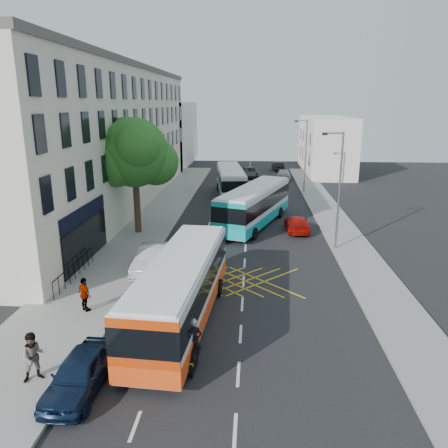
% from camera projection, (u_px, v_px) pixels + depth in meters
% --- Properties ---
extents(ground, '(120.00, 120.00, 0.00)m').
position_uv_depth(ground, '(241.00, 334.00, 19.51)').
color(ground, black).
rests_on(ground, ground).
extents(pavement_left, '(5.00, 70.00, 0.15)m').
position_uv_depth(pavement_left, '(139.00, 233.00, 34.44)').
color(pavement_left, gray).
rests_on(pavement_left, ground).
extents(pavement_right, '(3.00, 70.00, 0.15)m').
position_uv_depth(pavement_right, '(344.00, 236.00, 33.43)').
color(pavement_right, gray).
rests_on(pavement_right, ground).
extents(terrace_main, '(8.30, 45.00, 13.50)m').
position_uv_depth(terrace_main, '(104.00, 137.00, 42.12)').
color(terrace_main, beige).
rests_on(terrace_main, ground).
extents(terrace_far, '(8.00, 20.00, 10.00)m').
position_uv_depth(terrace_far, '(166.00, 134.00, 71.91)').
color(terrace_far, silver).
rests_on(terrace_far, ground).
extents(building_right, '(6.00, 18.00, 8.00)m').
position_uv_depth(building_right, '(325.00, 145.00, 63.88)').
color(building_right, silver).
rests_on(building_right, ground).
extents(street_tree, '(6.30, 5.70, 8.80)m').
position_uv_depth(street_tree, '(134.00, 153.00, 32.74)').
color(street_tree, '#382619').
rests_on(street_tree, pavement_left).
extents(lamp_near, '(1.45, 0.15, 8.00)m').
position_uv_depth(lamp_near, '(338.00, 185.00, 29.41)').
color(lamp_near, slate).
rests_on(lamp_near, pavement_right).
extents(lamp_far, '(1.45, 0.15, 8.00)m').
position_uv_depth(lamp_far, '(305.00, 152.00, 48.64)').
color(lamp_far, slate).
rests_on(lamp_far, pavement_right).
extents(railings, '(0.08, 5.60, 1.14)m').
position_uv_depth(railings, '(74.00, 270.00, 25.02)').
color(railings, black).
rests_on(railings, pavement_left).
extents(bus_near, '(3.44, 11.43, 3.17)m').
position_uv_depth(bus_near, '(181.00, 289.00, 20.18)').
color(bus_near, silver).
rests_on(bus_near, ground).
extents(bus_mid, '(6.39, 11.91, 3.28)m').
position_uv_depth(bus_mid, '(255.00, 205.00, 36.38)').
color(bus_mid, silver).
rests_on(bus_mid, ground).
extents(bus_far, '(3.88, 11.29, 3.11)m').
position_uv_depth(bus_far, '(231.00, 181.00, 47.91)').
color(bus_far, silver).
rests_on(bus_far, ground).
extents(motorbike, '(0.67, 2.26, 2.01)m').
position_uv_depth(motorbike, '(194.00, 343.00, 16.98)').
color(motorbike, black).
rests_on(motorbike, ground).
extents(parked_car_blue, '(1.81, 4.16, 1.40)m').
position_uv_depth(parked_car_blue, '(80.00, 373.00, 15.51)').
color(parked_car_blue, '#0C1A33').
rests_on(parked_car_blue, ground).
extents(parked_car_silver, '(1.78, 4.81, 1.57)m').
position_uv_depth(parked_car_silver, '(152.00, 259.00, 26.61)').
color(parked_car_silver, '#B7BBBF').
rests_on(parked_car_silver, ground).
extents(red_hatchback, '(1.92, 4.32, 1.23)m').
position_uv_depth(red_hatchback, '(297.00, 224.00, 34.94)').
color(red_hatchback, '#B50E07').
rests_on(red_hatchback, ground).
extents(distant_car_grey, '(2.59, 5.09, 1.38)m').
position_uv_depth(distant_car_grey, '(250.00, 172.00, 60.17)').
color(distant_car_grey, '#3F4047').
rests_on(distant_car_grey, ground).
extents(distant_car_silver, '(2.15, 4.55, 1.51)m').
position_uv_depth(distant_car_silver, '(284.00, 174.00, 58.11)').
color(distant_car_silver, '#B0B4B8').
rests_on(distant_car_silver, ground).
extents(distant_car_dark, '(1.80, 3.95, 1.26)m').
position_uv_depth(distant_car_dark, '(278.00, 166.00, 66.22)').
color(distant_car_dark, black).
rests_on(distant_car_dark, ground).
extents(pedestrian_near, '(1.15, 1.08, 1.89)m').
position_uv_depth(pedestrian_near, '(34.00, 357.00, 15.80)').
color(pedestrian_near, gray).
rests_on(pedestrian_near, pavement_left).
extents(pedestrian_far, '(1.05, 0.97, 1.72)m').
position_uv_depth(pedestrian_far, '(85.00, 295.00, 21.12)').
color(pedestrian_far, gray).
rests_on(pedestrian_far, pavement_left).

